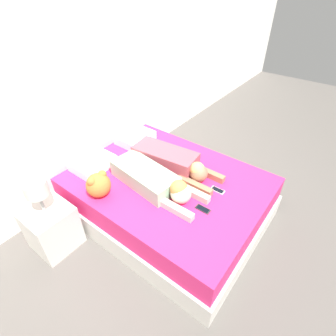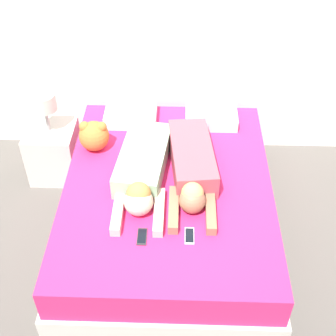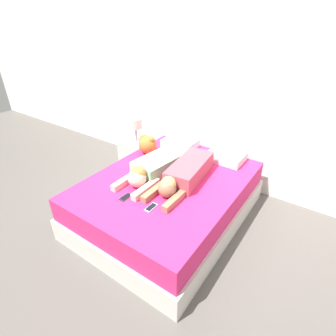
{
  "view_description": "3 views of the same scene",
  "coord_description": "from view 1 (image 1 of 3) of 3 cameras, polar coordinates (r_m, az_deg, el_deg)",
  "views": [
    {
      "loc": [
        -1.75,
        -1.34,
        2.42
      ],
      "look_at": [
        0.0,
        0.0,
        0.71
      ],
      "focal_mm": 28.0,
      "sensor_mm": 36.0,
      "label": 1
    },
    {
      "loc": [
        0.08,
        -2.6,
        3.03
      ],
      "look_at": [
        0.0,
        0.0,
        0.71
      ],
      "focal_mm": 50.0,
      "sensor_mm": 36.0,
      "label": 2
    },
    {
      "loc": [
        1.46,
        -2.11,
        2.19
      ],
      "look_at": [
        0.0,
        0.0,
        0.71
      ],
      "focal_mm": 28.0,
      "sensor_mm": 36.0,
      "label": 3
    }
  ],
  "objects": [
    {
      "name": "wall_back",
      "position": [
        3.29,
        -17.66,
        16.21
      ],
      "size": [
        12.0,
        0.06,
        2.6
      ],
      "color": "white",
      "rests_on": "ground_plane"
    },
    {
      "name": "ground_plane",
      "position": [
        3.27,
        0.0,
        -9.84
      ],
      "size": [
        12.0,
        12.0,
        0.0
      ],
      "primitive_type": "plane",
      "color": "#5B5651"
    },
    {
      "name": "plush_toy",
      "position": [
        2.7,
        -14.93,
        -3.51
      ],
      "size": [
        0.25,
        0.25,
        0.26
      ],
      "color": "orange",
      "rests_on": "bed"
    },
    {
      "name": "pillow_head_right",
      "position": [
        3.52,
        -7.12,
        6.59
      ],
      "size": [
        0.45,
        0.36,
        0.11
      ],
      "color": "white",
      "rests_on": "bed"
    },
    {
      "name": "cell_phone_right",
      "position": [
        2.79,
        10.76,
        -4.76
      ],
      "size": [
        0.06,
        0.15,
        0.01
      ],
      "color": "silver",
      "rests_on": "bed"
    },
    {
      "name": "nightstand",
      "position": [
        3.02,
        -24.09,
        -11.36
      ],
      "size": [
        0.43,
        0.43,
        0.88
      ],
      "color": "beige",
      "rests_on": "ground_plane"
    },
    {
      "name": "person_left",
      "position": [
        2.72,
        -2.96,
        -2.75
      ],
      "size": [
        0.43,
        1.1,
        0.24
      ],
      "color": "#8CBF99",
      "rests_on": "bed"
    },
    {
      "name": "pillow_head_left",
      "position": [
        3.14,
        -16.02,
        1.04
      ],
      "size": [
        0.45,
        0.36,
        0.11
      ],
      "color": "white",
      "rests_on": "bed"
    },
    {
      "name": "bed",
      "position": [
        3.08,
        0.0,
        -6.39
      ],
      "size": [
        1.65,
        2.12,
        0.56
      ],
      "color": "beige",
      "rests_on": "ground_plane"
    },
    {
      "name": "person_right",
      "position": [
        2.97,
        1.1,
        1.44
      ],
      "size": [
        0.39,
        1.08,
        0.22
      ],
      "color": "#B24C59",
      "rests_on": "bed"
    },
    {
      "name": "cell_phone_left",
      "position": [
        2.57,
        7.59,
        -8.84
      ],
      "size": [
        0.06,
        0.15,
        0.01
      ],
      "color": "#2D2D33",
      "rests_on": "bed"
    }
  ]
}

